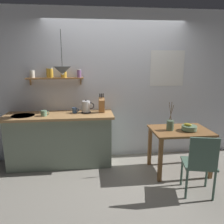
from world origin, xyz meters
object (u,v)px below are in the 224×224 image
object	(u,v)px
dining_table	(180,137)
pendant_lamp	(62,70)
coffee_mug_by_sink	(44,113)
electric_kettle	(86,107)
knife_block	(102,105)
twig_vase	(170,125)
coffee_mug_spare	(75,110)
dining_chair_near	(200,162)
fruit_bowl	(189,128)

from	to	relation	value
dining_table	pendant_lamp	bearing A→B (deg)	170.30
coffee_mug_by_sink	electric_kettle	bearing A→B (deg)	12.76
dining_table	knife_block	distance (m)	1.41
knife_block	coffee_mug_by_sink	world-z (taller)	knife_block
twig_vase	electric_kettle	world-z (taller)	twig_vase
coffee_mug_spare	coffee_mug_by_sink	bearing A→B (deg)	-161.37
coffee_mug_by_sink	coffee_mug_spare	world-z (taller)	same
dining_chair_near	knife_block	distance (m)	1.81
fruit_bowl	electric_kettle	size ratio (longest dim) A/B	0.95
twig_vase	knife_block	world-z (taller)	knife_block
electric_kettle	pendant_lamp	bearing A→B (deg)	-149.83
electric_kettle	coffee_mug_spare	world-z (taller)	electric_kettle
knife_block	dining_chair_near	bearing A→B (deg)	-44.52
knife_block	coffee_mug_spare	bearing A→B (deg)	176.59
dining_table	knife_block	bearing A→B (deg)	157.80
knife_block	dining_table	bearing A→B (deg)	-22.20
twig_vase	electric_kettle	bearing A→B (deg)	158.13
dining_table	knife_block	world-z (taller)	knife_block
coffee_mug_spare	electric_kettle	bearing A→B (deg)	-2.63
electric_kettle	coffee_mug_spare	size ratio (longest dim) A/B	2.12
dining_chair_near	twig_vase	xyz separation A→B (m)	(-0.17, 0.70, 0.32)
dining_table	electric_kettle	world-z (taller)	electric_kettle
dining_table	coffee_mug_by_sink	size ratio (longest dim) A/B	6.80
twig_vase	coffee_mug_spare	bearing A→B (deg)	160.47
fruit_bowl	coffee_mug_by_sink	distance (m)	2.35
dining_chair_near	pendant_lamp	size ratio (longest dim) A/B	1.28
dining_chair_near	knife_block	bearing A→B (deg)	135.48
twig_vase	coffee_mug_by_sink	bearing A→B (deg)	169.45
coffee_mug_by_sink	pendant_lamp	distance (m)	0.77
twig_vase	coffee_mug_spare	world-z (taller)	twig_vase
knife_block	coffee_mug_by_sink	size ratio (longest dim) A/B	2.52
dining_chair_near	electric_kettle	world-z (taller)	electric_kettle
dining_table	coffee_mug_by_sink	distance (m)	2.25
fruit_bowl	twig_vase	size ratio (longest dim) A/B	0.52
electric_kettle	fruit_bowl	bearing A→B (deg)	-20.20
dining_table	fruit_bowl	size ratio (longest dim) A/B	3.87
fruit_bowl	dining_table	bearing A→B (deg)	147.46
dining_chair_near	twig_vase	size ratio (longest dim) A/B	1.91
fruit_bowl	electric_kettle	world-z (taller)	electric_kettle
fruit_bowl	electric_kettle	bearing A→B (deg)	159.80
twig_vase	dining_table	bearing A→B (deg)	2.50
dining_table	electric_kettle	distance (m)	1.65
twig_vase	pendant_lamp	bearing A→B (deg)	169.03
coffee_mug_spare	pendant_lamp	size ratio (longest dim) A/B	0.17
dining_table	coffee_mug_by_sink	xyz separation A→B (m)	(-2.19, 0.37, 0.37)
dining_table	coffee_mug_spare	xyz separation A→B (m)	(-1.70, 0.53, 0.37)
twig_vase	knife_block	distance (m)	1.20
dining_table	fruit_bowl	bearing A→B (deg)	-32.54
dining_chair_near	pendant_lamp	xyz separation A→B (m)	(-1.85, 1.02, 1.17)
fruit_bowl	pendant_lamp	world-z (taller)	pendant_lamp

